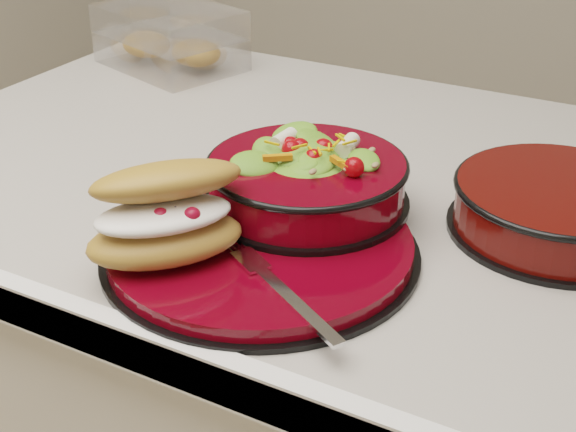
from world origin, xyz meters
The scene contains 6 objects.
dinner_plate centered at (-0.03, -0.21, 0.91)m, with size 0.31×0.31×0.02m.
salad_bowl centered at (-0.02, -0.12, 0.95)m, with size 0.22×0.22×0.09m.
croissant centered at (-0.09, -0.27, 0.96)m, with size 0.16×0.18×0.09m.
fork centered at (0.03, -0.28, 0.92)m, with size 0.15×0.10×0.00m.
pastry_box centered at (-0.46, 0.24, 0.95)m, with size 0.25×0.22×0.09m.
extra_bowl centered at (0.21, -0.02, 0.93)m, with size 0.22×0.22×0.05m.
Camera 1 is at (0.32, -0.79, 1.31)m, focal length 50.00 mm.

